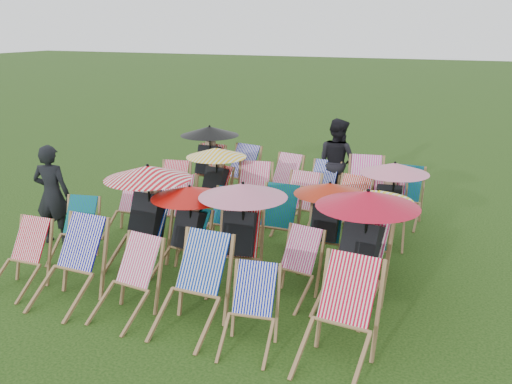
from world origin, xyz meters
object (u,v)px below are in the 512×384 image
at_px(deckchair_29, 403,197).
at_px(person_left, 52,195).
at_px(deckchair_0, 19,257).
at_px(person_rear, 337,162).
at_px(deckchair_5, 339,318).

height_order(deckchair_29, person_left, person_left).
bearing_deg(deckchair_0, person_left, 114.89).
bearing_deg(person_left, deckchair_29, -160.83).
relative_size(deckchair_0, person_rear, 0.53).
xyz_separation_m(deckchair_5, person_rear, (-1.47, 5.14, 0.30)).
relative_size(deckchair_29, person_left, 0.60).
distance_m(deckchair_5, deckchair_29, 4.57).
bearing_deg(person_left, person_rear, -146.90).
xyz_separation_m(deckchair_29, person_left, (-4.79, -3.07, 0.31)).
height_order(deckchair_29, person_rear, person_rear).
height_order(deckchair_0, deckchair_5, deckchair_5).
bearing_deg(deckchair_5, deckchair_29, 96.62).
bearing_deg(deckchair_0, person_rear, 59.80).
bearing_deg(deckchair_5, person_rear, 110.89).
bearing_deg(person_rear, person_left, 72.72).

